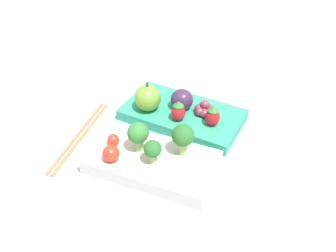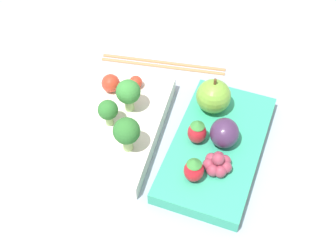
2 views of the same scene
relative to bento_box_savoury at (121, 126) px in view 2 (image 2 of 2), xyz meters
name	(u,v)px [view 2 (image 2 of 2)]	position (x,y,z in m)	size (l,w,h in m)	color
ground_plane	(167,139)	(0.00, -0.07, -0.01)	(4.00, 4.00, 0.00)	#939EB2
bento_box_savoury	(121,126)	(0.00, 0.00, 0.00)	(0.22, 0.13, 0.03)	silver
bento_box_fruit	(217,148)	(-0.01, -0.14, 0.00)	(0.24, 0.16, 0.02)	#33A87F
broccoli_floret_0	(128,93)	(0.02, -0.01, 0.05)	(0.04, 0.04, 0.05)	#93B770
broccoli_floret_1	(127,132)	(-0.05, -0.02, 0.05)	(0.04, 0.04, 0.06)	#93B770
broccoli_floret_2	(108,111)	(-0.01, 0.01, 0.04)	(0.03, 0.03, 0.04)	#93B770
cherry_tomato_0	(111,83)	(0.06, 0.03, 0.03)	(0.03, 0.03, 0.03)	red
cherry_tomato_1	(136,82)	(0.07, -0.01, 0.02)	(0.02, 0.02, 0.02)	red
apple	(214,96)	(0.05, -0.13, 0.03)	(0.05, 0.05, 0.06)	#70A838
strawberry_0	(194,170)	(-0.08, -0.12, 0.03)	(0.03, 0.03, 0.04)	red
strawberry_1	(197,131)	(-0.01, -0.11, 0.03)	(0.03, 0.03, 0.04)	red
plum	(224,133)	(-0.01, -0.15, 0.03)	(0.04, 0.04, 0.04)	#42284C
grape_cluster	(217,164)	(-0.05, -0.15, 0.02)	(0.04, 0.04, 0.03)	#93384C
chopsticks_pair	(163,63)	(0.15, -0.03, -0.01)	(0.02, 0.21, 0.01)	#A37547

